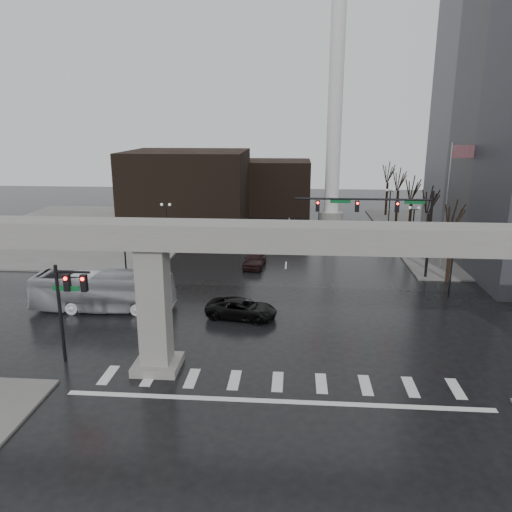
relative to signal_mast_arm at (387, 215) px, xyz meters
The scene contains 24 objects.
ground 21.64m from the signal_mast_arm, 115.57° to the right, with size 160.00×160.00×0.00m, color black.
sidewalk_ne 24.86m from the signal_mast_arm, 45.33° to the left, with size 28.00×36.00×0.15m, color slate.
sidewalk_nw 39.41m from the signal_mast_arm, 153.82° to the left, with size 28.00×36.00×0.15m, color slate.
elevated_guideway 20.35m from the signal_mast_arm, 112.35° to the right, with size 48.00×2.60×8.70m.
building_far_left 32.68m from the signal_mast_arm, 134.74° to the left, with size 16.00×14.00×10.00m, color black.
building_far_mid 35.02m from the signal_mast_arm, 108.32° to the left, with size 10.00×10.00×8.00m, color black.
smokestack 28.38m from the signal_mast_arm, 96.28° to the left, with size 3.60×3.60×30.00m.
signal_mast_arm is the anchor object (origin of this frame).
signal_left_pole 28.09m from the signal_mast_arm, 139.26° to the right, with size 2.30×0.30×6.00m.
flagpole_assembly 7.27m from the signal_mast_arm, 26.93° to the left, with size 2.06×0.12×12.00m.
lamp_right_0 6.99m from the signal_mast_arm, 46.80° to the right, with size 1.22×0.32×5.11m.
lamp_right_1 10.51m from the signal_mast_arm, 63.90° to the left, with size 1.22×0.32×5.11m.
lamp_right_2 23.75m from the signal_mast_arm, 79.01° to the left, with size 1.22×0.32×5.11m.
lamp_left_0 23.12m from the signal_mast_arm, 167.96° to the right, with size 1.22×0.32×5.11m.
lamp_left_1 24.42m from the signal_mast_arm, 157.75° to the left, with size 1.22×0.32×5.11m.
lamp_left_2 32.40m from the signal_mast_arm, 134.11° to the left, with size 1.22×0.32×5.11m.
tree_right_0 6.37m from the signal_mast_arm, ahead, with size 1.09×1.58×7.50m.
tree_right_1 9.57m from the signal_mast_arm, 52.50° to the left, with size 1.09×1.61×7.67m.
tree_right_2 16.45m from the signal_mast_arm, 70.00° to the left, with size 1.10×1.63×7.85m.
tree_right_3 24.04m from the signal_mast_arm, 76.58° to the left, with size 1.11×1.66×8.02m.
tree_right_4 31.83m from the signal_mast_arm, 79.94° to the left, with size 1.12×1.69×8.19m.
pickup_truck 16.88m from the signal_mast_arm, 137.98° to the right, with size 2.38×5.16×1.43m, color black.
city_bus 25.04m from the signal_mast_arm, 156.13° to the right, with size 2.51×10.72×2.99m, color silver.
far_car 13.30m from the signal_mast_arm, 168.32° to the left, with size 1.87×4.65×1.58m, color black.
Camera 1 is at (0.73, -25.76, 13.94)m, focal length 35.00 mm.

